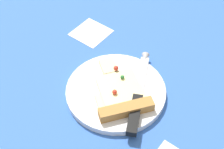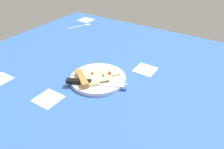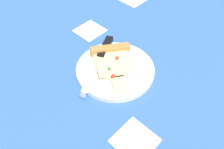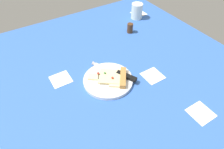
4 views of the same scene
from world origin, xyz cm
name	(u,v)px [view 1 (image 1 of 4)]	position (x,y,z in cm)	size (l,w,h in cm)	color
ground_plane	(120,100)	(-0.01, 0.00, -1.50)	(138.97, 138.97, 3.00)	#3360B7
plate	(117,91)	(0.29, 1.14, 0.76)	(22.87, 22.87, 1.52)	silver
pizza_slice	(120,95)	(-1.23, -0.98, 2.31)	(16.51, 18.67, 2.45)	beige
knife	(138,99)	(0.44, -4.55, 2.13)	(22.37, 12.69, 2.45)	silver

